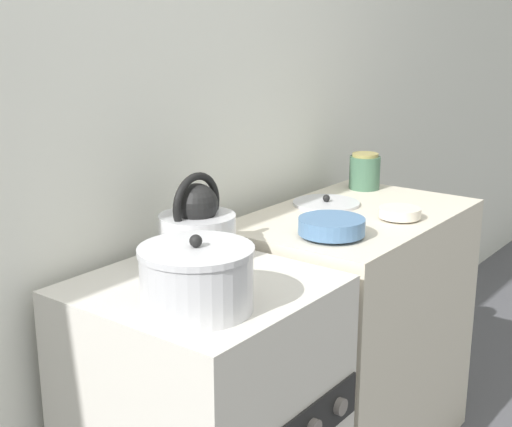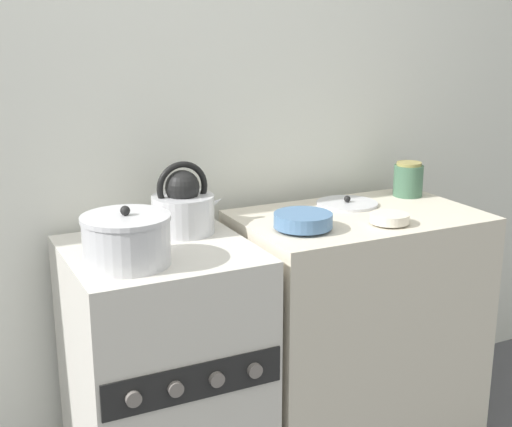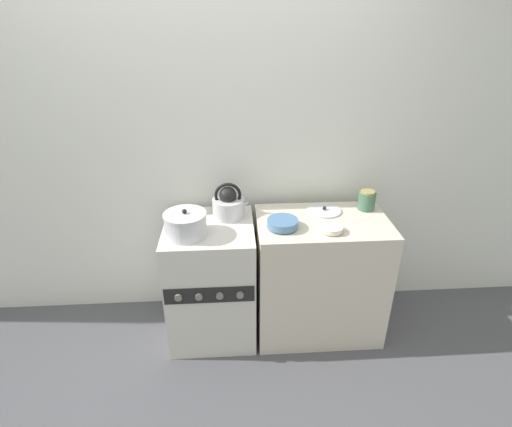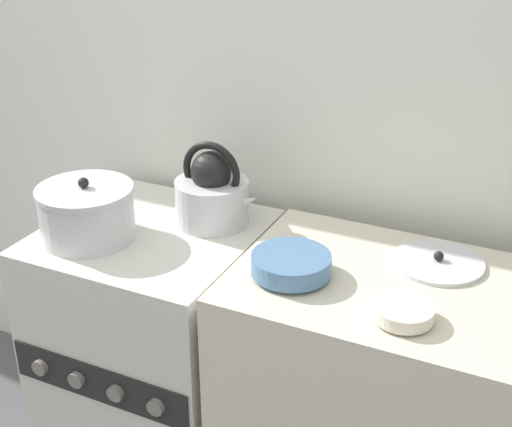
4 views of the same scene
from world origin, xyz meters
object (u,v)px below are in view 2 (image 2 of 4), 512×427
Objects in this scene: loose_pot_lid at (347,203)px; kettle at (184,207)px; cooking_pot at (127,240)px; storage_jar at (408,180)px; enamel_bowl at (303,220)px; small_ceramic_bowl at (389,218)px; stove at (164,372)px.

kettle is at bearing 179.13° from loose_pot_lid.
cooking_pot reaches higher than storage_jar.
enamel_bowl is 0.62m from storage_jar.
storage_jar is at bearing 44.10° from small_ceramic_bowl.
kettle reaches higher than enamel_bowl.
storage_jar is at bearing 0.26° from kettle.
cooking_pot is at bearing -168.91° from storage_jar.
storage_jar is (1.03, 0.13, 0.50)m from stove.
kettle is 1.32× the size of enamel_bowl.
cooking_pot is (-0.25, -0.22, -0.01)m from kettle.
stove is at bearing -172.95° from storage_jar.
kettle is at bearing 155.17° from small_ceramic_bowl.
cooking_pot is 0.90m from loose_pot_lid.
small_ceramic_bowl is at bearing -92.98° from loose_pot_lid.
enamel_bowl is 1.45× the size of storage_jar.
enamel_bowl is at bearing -159.53° from storage_jar.
cooking_pot is 1.35× the size of enamel_bowl.
small_ceramic_bowl is at bearing -12.11° from stove.
loose_pot_lid is at bearing 34.11° from enamel_bowl.
storage_jar reaches higher than stove.
small_ceramic_bowl is (0.86, -0.06, -0.03)m from cooking_pot.
cooking_pot is at bearing -178.99° from enamel_bowl.
enamel_bowl is at bearing -145.89° from loose_pot_lid.
stove is at bearing 167.89° from small_ceramic_bowl.
stove is at bearing 38.24° from cooking_pot.
storage_jar is 0.59× the size of loose_pot_lid.
kettle reaches higher than storage_jar.
small_ceramic_bowl is 0.41m from storage_jar.
storage_jar reaches higher than small_ceramic_bowl.
cooking_pot is (-0.13, -0.10, 0.49)m from stove.
stove is 6.45× the size of small_ceramic_bowl.
kettle is 0.62m from loose_pot_lid.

